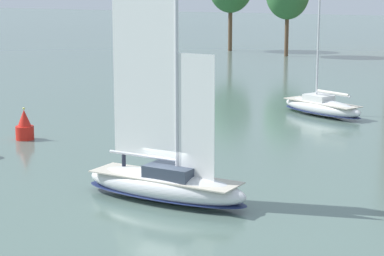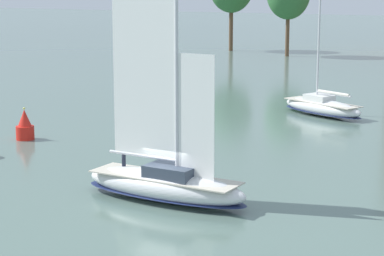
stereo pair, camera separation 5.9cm
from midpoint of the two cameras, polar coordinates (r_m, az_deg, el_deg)
ground_plane at (r=36.50m, az=-2.12°, el=-5.54°), size 400.00×400.00×0.00m
sailboat_main at (r=36.23m, az=-2.12°, el=-4.06°), size 8.98×3.13×12.13m
sailboat_moored_near_marina at (r=59.85m, az=9.83°, el=1.63°), size 7.94×5.49×10.72m
channel_buoy at (r=51.26m, az=-12.67°, el=0.09°), size 1.22×1.22×2.20m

